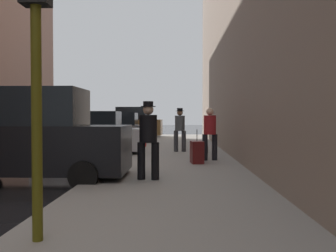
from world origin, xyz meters
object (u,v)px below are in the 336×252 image
at_px(rolling_suitcase, 197,152).
at_px(duffel_bag, 204,149).
at_px(fire_hydrant, 144,139).
at_px(traffic_light, 36,14).
at_px(parked_bronze_suv, 130,124).
at_px(pedestrian_in_red_jacket, 210,131).
at_px(parked_gray_coupe, 117,130).
at_px(parked_silver_sedan, 91,135).
at_px(pedestrian_with_beanie, 180,127).
at_px(parked_black_suv, 33,140).
at_px(pedestrian_with_fedora, 148,136).

distance_m(rolling_suitcase, duffel_bag, 3.37).
relative_size(fire_hydrant, rolling_suitcase, 0.68).
bearing_deg(traffic_light, parked_bronze_suv, 94.78).
height_order(parked_bronze_suv, pedestrian_in_red_jacket, parked_bronze_suv).
bearing_deg(pedestrian_in_red_jacket, parked_gray_coupe, 117.61).
relative_size(parked_silver_sedan, parked_bronze_suv, 0.91).
xyz_separation_m(parked_bronze_suv, fire_hydrant, (1.80, -8.57, -0.54)).
height_order(parked_gray_coupe, pedestrian_with_beanie, pedestrian_with_beanie).
bearing_deg(fire_hydrant, rolling_suitcase, -70.64).
relative_size(parked_black_suv, pedestrian_in_red_jacket, 2.69).
xyz_separation_m(fire_hydrant, rolling_suitcase, (2.23, -6.35, -0.01)).
distance_m(parked_silver_sedan, parked_bronze_suv, 11.69).
bearing_deg(traffic_light, duffel_bag, 76.17).
relative_size(fire_hydrant, duffel_bag, 1.60).
xyz_separation_m(parked_gray_coupe, traffic_light, (1.85, -16.60, 1.91)).
bearing_deg(pedestrian_with_beanie, parked_bronze_suv, 107.52).
bearing_deg(duffel_bag, pedestrian_in_red_jacket, -89.18).
xyz_separation_m(parked_bronze_suv, traffic_light, (1.85, -22.15, 1.73)).
height_order(pedestrian_in_red_jacket, pedestrian_with_beanie, pedestrian_with_beanie).
height_order(pedestrian_with_fedora, duffel_bag, pedestrian_with_fedora).
xyz_separation_m(fire_hydrant, pedestrian_with_fedora, (0.98, -9.38, 0.64)).
xyz_separation_m(rolling_suitcase, duffel_bag, (0.42, 3.34, -0.20)).
bearing_deg(duffel_bag, parked_silver_sedan, -178.56).
height_order(parked_black_suv, pedestrian_with_fedora, parked_black_suv).
relative_size(fire_hydrant, pedestrian_with_fedora, 0.40).
relative_size(rolling_suitcase, duffel_bag, 2.36).
xyz_separation_m(parked_gray_coupe, pedestrian_in_red_jacket, (4.49, -8.59, 0.26)).
height_order(rolling_suitcase, duffel_bag, rolling_suitcase).
bearing_deg(duffel_bag, parked_black_suv, -126.53).
relative_size(parked_bronze_suv, pedestrian_with_beanie, 2.62).
relative_size(parked_black_suv, traffic_light, 1.28).
relative_size(parked_gray_coupe, parked_bronze_suv, 0.91).
bearing_deg(pedestrian_with_fedora, parked_gray_coupe, 102.67).
bearing_deg(parked_black_suv, parked_gray_coupe, 90.00).
distance_m(parked_silver_sedan, traffic_light, 10.80).
relative_size(traffic_light, pedestrian_in_red_jacket, 2.11).
relative_size(parked_silver_sedan, rolling_suitcase, 4.06).
relative_size(parked_gray_coupe, duffel_bag, 9.57).
distance_m(pedestrian_with_beanie, duffel_bag, 1.34).
bearing_deg(pedestrian_in_red_jacket, traffic_light, -108.24).
xyz_separation_m(parked_silver_sedan, fire_hydrant, (1.80, 3.12, -0.35)).
height_order(parked_silver_sedan, traffic_light, traffic_light).
height_order(parked_silver_sedan, parked_gray_coupe, same).
relative_size(parked_silver_sedan, parked_gray_coupe, 1.00).
xyz_separation_m(pedestrian_with_beanie, rolling_suitcase, (0.52, -3.77, -0.65)).
height_order(parked_bronze_suv, pedestrian_with_beanie, parked_bronze_suv).
relative_size(parked_silver_sedan, traffic_light, 1.17).
bearing_deg(parked_black_suv, fire_hydrant, 78.70).
bearing_deg(parked_black_suv, pedestrian_with_beanie, 61.39).
bearing_deg(pedestrian_in_red_jacket, parked_bronze_suv, 107.62).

